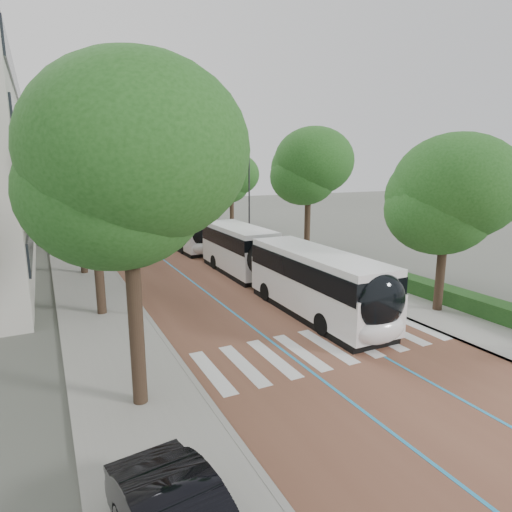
{
  "coord_description": "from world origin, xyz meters",
  "views": [
    {
      "loc": [
        -9.66,
        -12.27,
        7.27
      ],
      "look_at": [
        0.5,
        8.05,
        2.4
      ],
      "focal_mm": 30.0,
      "sensor_mm": 36.0,
      "label": 1
    }
  ],
  "objects": [
    {
      "name": "ground",
      "position": [
        0.0,
        0.0,
        0.0
      ],
      "size": [
        160.0,
        160.0,
        0.0
      ],
      "primitive_type": "plane",
      "color": "#51544C",
      "rests_on": "ground"
    },
    {
      "name": "road",
      "position": [
        0.0,
        40.0,
        0.01
      ],
      "size": [
        11.0,
        140.0,
        0.02
      ],
      "primitive_type": "cube",
      "color": "brown",
      "rests_on": "ground"
    },
    {
      "name": "sidewalk_left",
      "position": [
        -7.5,
        40.0,
        0.06
      ],
      "size": [
        4.0,
        140.0,
        0.12
      ],
      "primitive_type": "cube",
      "color": "#9A9892",
      "rests_on": "ground"
    },
    {
      "name": "sidewalk_right",
      "position": [
        7.5,
        40.0,
        0.06
      ],
      "size": [
        4.0,
        140.0,
        0.12
      ],
      "primitive_type": "cube",
      "color": "#9A9892",
      "rests_on": "ground"
    },
    {
      "name": "kerb_left",
      "position": [
        -5.6,
        40.0,
        0.06
      ],
      "size": [
        0.2,
        140.0,
        0.14
      ],
      "primitive_type": "cube",
      "color": "gray",
      "rests_on": "ground"
    },
    {
      "name": "kerb_right",
      "position": [
        5.6,
        40.0,
        0.06
      ],
      "size": [
        0.2,
        140.0,
        0.14
      ],
      "primitive_type": "cube",
      "color": "gray",
      "rests_on": "ground"
    },
    {
      "name": "zebra_crossing",
      "position": [
        0.2,
        1.0,
        0.03
      ],
      "size": [
        10.55,
        3.6,
        0.01
      ],
      "color": "silver",
      "rests_on": "ground"
    },
    {
      "name": "lane_line_left",
      "position": [
        -1.6,
        40.0,
        0.02
      ],
      "size": [
        0.12,
        126.0,
        0.01
      ],
      "primitive_type": "cube",
      "color": "#278DC4",
      "rests_on": "road"
    },
    {
      "name": "lane_line_right",
      "position": [
        1.6,
        40.0,
        0.02
      ],
      "size": [
        0.12,
        126.0,
        0.01
      ],
      "primitive_type": "cube",
      "color": "#278DC4",
      "rests_on": "road"
    },
    {
      "name": "hedge",
      "position": [
        9.1,
        0.0,
        0.52
      ],
      "size": [
        1.2,
        14.0,
        0.8
      ],
      "primitive_type": "cube",
      "color": "#153F18",
      "rests_on": "sidewalk_right"
    },
    {
      "name": "streetlight_far",
      "position": [
        6.62,
        22.0,
        4.82
      ],
      "size": [
        1.82,
        0.2,
        8.0
      ],
      "color": "#2B2B2D",
      "rests_on": "sidewalk_right"
    },
    {
      "name": "lamp_post_left",
      "position": [
        -6.1,
        8.0,
        4.12
      ],
      "size": [
        0.14,
        0.14,
        8.0
      ],
      "primitive_type": "cylinder",
      "color": "#2B2B2D",
      "rests_on": "sidewalk_left"
    },
    {
      "name": "trees_left",
      "position": [
        -7.5,
        24.61,
        6.77
      ],
      "size": [
        6.11,
        61.01,
        10.02
      ],
      "color": "black",
      "rests_on": "ground"
    },
    {
      "name": "trees_right",
      "position": [
        7.7,
        19.21,
        6.16
      ],
      "size": [
        5.98,
        47.61,
        9.34
      ],
      "color": "black",
      "rests_on": "ground"
    },
    {
      "name": "lead_bus",
      "position": [
        1.97,
        8.17,
        1.63
      ],
      "size": [
        2.79,
        18.43,
        3.2
      ],
      "rotation": [
        0.0,
        0.0,
        -0.01
      ],
      "color": "black",
      "rests_on": "ground"
    },
    {
      "name": "bus_queued_0",
      "position": [
        1.46,
        24.69,
        1.62
      ],
      "size": [
        2.89,
        12.47,
        3.2
      ],
      "rotation": [
        0.0,
        0.0,
        0.03
      ],
      "color": "white",
      "rests_on": "ground"
    },
    {
      "name": "bus_queued_1",
      "position": [
        2.04,
        37.09,
        1.62
      ],
      "size": [
        2.79,
        12.45,
        3.2
      ],
      "rotation": [
        0.0,
        0.0,
        -0.02
      ],
      "color": "white",
      "rests_on": "ground"
    },
    {
      "name": "bus_queued_2",
      "position": [
        1.37,
        51.14,
        1.62
      ],
      "size": [
        3.04,
        12.49,
        3.2
      ],
      "rotation": [
        0.0,
        0.0,
        0.04
      ],
      "color": "white",
      "rests_on": "ground"
    },
    {
      "name": "bus_queued_3",
      "position": [
        2.0,
        64.44,
        1.62
      ],
      "size": [
        3.09,
        12.5,
        3.2
      ],
      "rotation": [
        0.0,
        0.0,
        -0.05
      ],
      "color": "white",
      "rests_on": "ground"
    }
  ]
}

